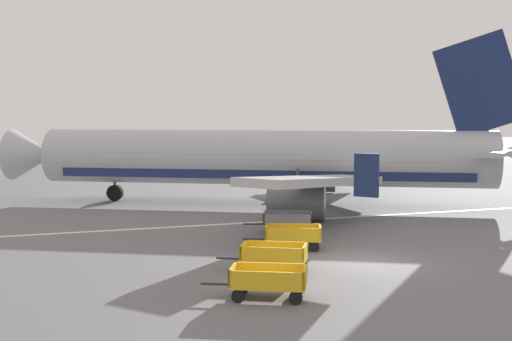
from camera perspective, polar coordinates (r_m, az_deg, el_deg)
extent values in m
plane|color=slate|center=(28.31, 9.10, -7.72)|extent=(220.00, 220.00, 0.00)
cube|color=silver|center=(38.19, 1.34, -4.33)|extent=(120.00, 0.36, 0.01)
cylinder|color=#B2B7BC|center=(45.09, 0.67, 1.13)|extent=(28.23, 17.34, 3.70)
cube|color=navy|center=(45.17, 0.67, -0.16)|extent=(25.49, 15.77, 0.56)
cone|color=#B2B7BC|center=(50.25, -18.29, 1.28)|extent=(4.53, 4.70, 3.63)
cube|color=#B2B7BC|center=(36.42, 5.14, -0.87)|extent=(11.63, 10.35, 1.35)
cube|color=navy|center=(29.77, 9.31, -0.40)|extent=(0.86, 0.97, 1.90)
cylinder|color=slate|center=(38.23, 3.45, -2.62)|extent=(3.81, 3.36, 2.10)
cube|color=#B2B7BC|center=(53.03, 6.42, 0.96)|extent=(3.94, 13.20, 1.35)
cube|color=navy|center=(59.41, 9.27, 2.28)|extent=(1.11, 0.31, 1.90)
cylinder|color=slate|center=(51.67, 4.96, -0.63)|extent=(3.81, 3.36, 2.10)
cube|color=navy|center=(45.09, 18.42, 6.91)|extent=(5.45, 3.12, 6.88)
cube|color=#B2B7BC|center=(42.01, 19.23, 1.38)|extent=(4.99, 4.91, 0.24)
cube|color=#B2B7BC|center=(48.31, 17.92, 1.86)|extent=(2.67, 5.43, 0.24)
cylinder|color=#4C4C51|center=(47.91, -11.85, -0.64)|extent=(0.20, 0.20, 2.04)
cylinder|color=black|center=(48.02, -11.83, -1.85)|extent=(1.18, 0.91, 1.10)
cylinder|color=#4C4C51|center=(42.75, 3.54, -1.22)|extent=(0.20, 0.20, 2.04)
cylinder|color=black|center=(42.87, 3.54, -2.57)|extent=(1.18, 0.91, 1.10)
cylinder|color=#4C4C51|center=(47.10, 4.07, -0.64)|extent=(0.20, 0.20, 2.04)
cylinder|color=black|center=(47.22, 4.06, -1.87)|extent=(1.18, 0.91, 1.10)
cube|color=gold|center=(22.68, 1.08, -9.62)|extent=(2.86, 2.36, 0.08)
cube|color=gold|center=(21.98, 0.89, -9.25)|extent=(2.29, 1.19, 0.55)
cube|color=gold|center=(23.23, 1.26, -8.46)|extent=(2.29, 1.19, 0.55)
cube|color=gold|center=(22.76, -1.96, -8.75)|extent=(0.71, 1.30, 0.55)
cube|color=gold|center=(22.51, 4.15, -8.92)|extent=(0.71, 1.30, 0.55)
cylinder|color=#2D2D33|center=(22.95, -3.46, -9.55)|extent=(0.93, 0.51, 0.08)
cylinder|color=black|center=(22.33, -1.52, -10.54)|extent=(0.47, 0.34, 0.44)
cylinder|color=black|center=(23.40, -1.09, -9.82)|extent=(0.47, 0.34, 0.44)
cylinder|color=black|center=(22.13, 3.37, -10.70)|extent=(0.47, 0.34, 0.44)
cylinder|color=black|center=(23.21, 3.57, -9.95)|extent=(0.47, 0.34, 0.44)
cube|color=gold|center=(26.43, 1.52, -7.50)|extent=(2.87, 2.44, 0.08)
cube|color=gold|center=(25.74, 1.30, -7.13)|extent=(2.23, 1.30, 0.55)
cube|color=gold|center=(27.00, 1.74, -6.56)|extent=(2.23, 1.30, 0.55)
cube|color=gold|center=(26.57, -1.05, -6.74)|extent=(0.77, 1.27, 0.55)
cube|color=gold|center=(26.22, 4.14, -6.92)|extent=(0.77, 1.27, 0.55)
cylinder|color=#2D2D33|center=(26.77, -2.32, -7.44)|extent=(0.91, 0.56, 0.08)
cylinder|color=black|center=(26.11, -0.72, -8.25)|extent=(0.46, 0.35, 0.44)
cylinder|color=black|center=(27.18, -0.27, -7.71)|extent=(0.46, 0.35, 0.44)
cylinder|color=black|center=(25.83, 3.41, -8.40)|extent=(0.46, 0.35, 0.44)
cylinder|color=black|center=(26.91, 3.70, -7.85)|extent=(0.46, 0.35, 0.44)
cube|color=gold|center=(30.65, 3.17, -5.76)|extent=(2.84, 2.25, 0.08)
cube|color=gold|center=(29.95, 3.16, -5.41)|extent=(2.35, 1.04, 0.55)
cube|color=gold|center=(31.23, 3.18, -4.97)|extent=(2.35, 1.04, 0.55)
cube|color=gold|center=(30.62, 0.92, -5.17)|extent=(0.63, 1.33, 0.55)
cube|color=gold|center=(30.61, 5.43, -5.19)|extent=(0.63, 1.33, 0.55)
cylinder|color=#2D2D33|center=(30.72, -0.21, -5.81)|extent=(0.96, 0.45, 0.08)
cylinder|color=black|center=(30.17, 1.37, -6.43)|extent=(0.47, 0.32, 0.44)
cylinder|color=black|center=(31.27, 1.45, -6.03)|extent=(0.47, 0.32, 0.44)
cylinder|color=black|center=(30.16, 4.95, -6.46)|extent=(0.47, 0.32, 0.44)
cylinder|color=black|center=(31.25, 4.91, -6.05)|extent=(0.47, 0.32, 0.44)
cube|color=gray|center=(34.64, 2.70, -4.51)|extent=(2.84, 2.24, 0.08)
cube|color=gray|center=(33.95, 2.69, -4.16)|extent=(2.35, 1.04, 0.55)
cube|color=gray|center=(35.23, 2.72, -3.83)|extent=(2.35, 1.04, 0.55)
cube|color=gray|center=(34.63, 0.72, -3.98)|extent=(0.62, 1.33, 0.55)
cube|color=gray|center=(34.60, 4.70, -4.00)|extent=(0.62, 1.33, 0.55)
cylinder|color=#2D2D33|center=(34.72, -0.28, -4.55)|extent=(0.96, 0.45, 0.08)
cylinder|color=black|center=(34.16, 1.11, -5.08)|extent=(0.47, 0.31, 0.44)
cylinder|color=black|center=(35.26, 1.19, -4.76)|extent=(0.47, 0.31, 0.44)
cylinder|color=black|center=(34.13, 4.27, -5.10)|extent=(0.47, 0.31, 0.44)
cylinder|color=black|center=(35.24, 4.24, -4.78)|extent=(0.47, 0.31, 0.44)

